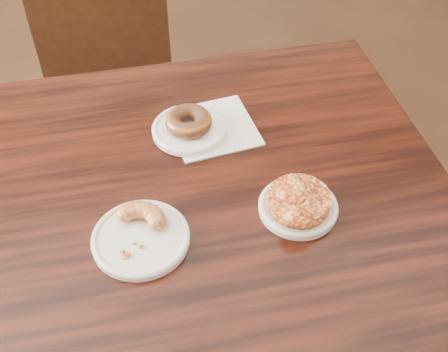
{
  "coord_description": "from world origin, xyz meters",
  "views": [
    {
      "loc": [
        -0.1,
        -0.87,
        1.56
      ],
      "look_at": [
        -0.08,
        -0.14,
        0.8
      ],
      "focal_mm": 45.0,
      "sensor_mm": 36.0,
      "label": 1
    }
  ],
  "objects_px": {
    "chair_far": "(100,53)",
    "cafe_table": "(215,306)",
    "apple_fritter": "(299,198)",
    "glazed_donut": "(189,121)",
    "cruller_fragment": "(140,231)"
  },
  "relations": [
    {
      "from": "chair_far",
      "to": "cruller_fragment",
      "type": "distance_m",
      "value": 1.14
    },
    {
      "from": "chair_far",
      "to": "cruller_fragment",
      "type": "relative_size",
      "value": 7.68
    },
    {
      "from": "glazed_donut",
      "to": "apple_fritter",
      "type": "bearing_deg",
      "value": -47.12
    },
    {
      "from": "chair_far",
      "to": "cafe_table",
      "type": "bearing_deg",
      "value": 92.82
    },
    {
      "from": "chair_far",
      "to": "glazed_donut",
      "type": "xyz_separation_m",
      "value": [
        0.33,
        -0.77,
        0.33
      ]
    },
    {
      "from": "chair_far",
      "to": "apple_fritter",
      "type": "bearing_deg",
      "value": 100.02
    },
    {
      "from": "apple_fritter",
      "to": "glazed_donut",
      "type": "bearing_deg",
      "value": 132.88
    },
    {
      "from": "apple_fritter",
      "to": "cruller_fragment",
      "type": "relative_size",
      "value": 1.39
    },
    {
      "from": "cafe_table",
      "to": "chair_far",
      "type": "relative_size",
      "value": 1.06
    },
    {
      "from": "cafe_table",
      "to": "chair_far",
      "type": "bearing_deg",
      "value": 100.84
    },
    {
      "from": "chair_far",
      "to": "cruller_fragment",
      "type": "xyz_separation_m",
      "value": [
        0.25,
        -1.06,
        0.33
      ]
    },
    {
      "from": "cafe_table",
      "to": "chair_far",
      "type": "distance_m",
      "value": 1.05
    },
    {
      "from": "apple_fritter",
      "to": "chair_far",
      "type": "bearing_deg",
      "value": 118.51
    },
    {
      "from": "cafe_table",
      "to": "glazed_donut",
      "type": "distance_m",
      "value": 0.46
    },
    {
      "from": "cafe_table",
      "to": "apple_fritter",
      "type": "xyz_separation_m",
      "value": [
        0.16,
        -0.02,
        0.41
      ]
    }
  ]
}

